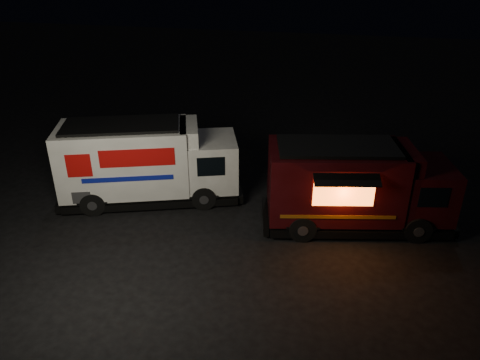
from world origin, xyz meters
name	(u,v)px	position (x,y,z in m)	size (l,w,h in m)	color
ground	(213,240)	(0.00, 0.00, 0.00)	(80.00, 80.00, 0.00)	black
white_truck	(150,162)	(-2.97, 2.21, 1.51)	(6.64, 2.27, 3.01)	white
red_truck	(359,186)	(4.47, 2.03, 1.46)	(6.28, 2.31, 2.92)	#33090D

